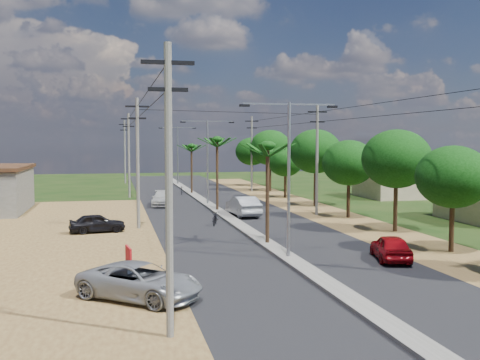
% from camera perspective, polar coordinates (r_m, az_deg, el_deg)
% --- Properties ---
extents(ground, '(160.00, 160.00, 0.00)m').
position_cam_1_polar(ground, '(28.97, 4.93, -8.10)').
color(ground, black).
rests_on(ground, ground).
extents(road, '(12.00, 110.00, 0.04)m').
position_cam_1_polar(road, '(43.28, -1.12, -4.03)').
color(road, black).
rests_on(road, ground).
extents(median, '(1.00, 90.00, 0.18)m').
position_cam_1_polar(median, '(46.19, -1.87, -3.44)').
color(median, '#605E56').
rests_on(median, ground).
extents(dirt_lot_west, '(18.00, 46.00, 0.04)m').
position_cam_1_polar(dirt_lot_west, '(36.07, -22.85, -5.97)').
color(dirt_lot_west, brown).
rests_on(dirt_lot_west, ground).
extents(dirt_shoulder_east, '(5.00, 90.00, 0.03)m').
position_cam_1_polar(dirt_shoulder_east, '(45.74, 9.39, -3.66)').
color(dirt_shoulder_east, brown).
rests_on(dirt_shoulder_east, ground).
extents(house_east_far, '(7.60, 7.50, 4.60)m').
position_cam_1_polar(house_east_far, '(62.56, 15.55, 0.49)').
color(house_east_far, '#988C67').
rests_on(house_east_far, ground).
extents(tree_east_b, '(4.00, 4.00, 5.83)m').
position_cam_1_polar(tree_east_b, '(32.45, 20.82, 0.29)').
color(tree_east_b, black).
rests_on(tree_east_b, ground).
extents(tree_east_c, '(4.60, 4.60, 6.83)m').
position_cam_1_polar(tree_east_c, '(38.63, 15.60, 2.07)').
color(tree_east_c, black).
rests_on(tree_east_c, ground).
extents(tree_east_d, '(4.20, 4.20, 6.13)m').
position_cam_1_polar(tree_east_d, '(44.80, 11.00, 1.72)').
color(tree_east_d, black).
rests_on(tree_east_d, ground).
extents(tree_east_e, '(4.80, 4.80, 7.14)m').
position_cam_1_polar(tree_east_e, '(52.27, 7.68, 2.89)').
color(tree_east_e, black).
rests_on(tree_east_e, ground).
extents(tree_east_f, '(3.80, 3.80, 5.52)m').
position_cam_1_polar(tree_east_f, '(59.74, 4.63, 1.90)').
color(tree_east_f, black).
rests_on(tree_east_f, ground).
extents(tree_east_g, '(5.00, 5.00, 7.38)m').
position_cam_1_polar(tree_east_g, '(67.55, 3.09, 3.29)').
color(tree_east_g, black).
rests_on(tree_east_g, ground).
extents(tree_east_h, '(4.40, 4.40, 6.52)m').
position_cam_1_polar(tree_east_h, '(75.21, 1.21, 2.91)').
color(tree_east_h, black).
rests_on(tree_east_h, ground).
extents(palm_median_near, '(2.00, 2.00, 6.15)m').
position_cam_1_polar(palm_median_near, '(32.16, 2.82, 3.05)').
color(palm_median_near, black).
rests_on(palm_median_near, ground).
extents(palm_median_mid, '(2.00, 2.00, 6.55)m').
position_cam_1_polar(palm_median_mid, '(47.77, -2.34, 3.80)').
color(palm_median_mid, black).
rests_on(palm_median_mid, ground).
extents(palm_median_far, '(2.00, 2.00, 5.85)m').
position_cam_1_polar(palm_median_far, '(63.57, -4.95, 3.26)').
color(palm_median_far, black).
rests_on(palm_median_far, ground).
extents(streetlight_near, '(5.10, 0.18, 8.00)m').
position_cam_1_polar(streetlight_near, '(28.36, 4.99, 1.39)').
color(streetlight_near, gray).
rests_on(streetlight_near, ground).
extents(streetlight_mid, '(5.10, 0.18, 8.00)m').
position_cam_1_polar(streetlight_mid, '(52.71, -3.32, 2.60)').
color(streetlight_mid, gray).
rests_on(streetlight_mid, ground).
extents(streetlight_far, '(5.10, 0.18, 8.00)m').
position_cam_1_polar(streetlight_far, '(77.47, -6.36, 3.03)').
color(streetlight_far, gray).
rests_on(streetlight_far, ground).
extents(utility_pole_w_a, '(1.60, 0.24, 9.00)m').
position_cam_1_polar(utility_pole_w_a, '(17.11, -7.24, -0.42)').
color(utility_pole_w_a, '#605E56').
rests_on(utility_pole_w_a, ground).
extents(utility_pole_w_b, '(1.60, 0.24, 9.00)m').
position_cam_1_polar(utility_pole_w_b, '(39.04, -10.35, 2.01)').
color(utility_pole_w_b, '#605E56').
rests_on(utility_pole_w_b, ground).
extents(utility_pole_w_c, '(1.60, 0.24, 9.00)m').
position_cam_1_polar(utility_pole_w_c, '(61.02, -11.22, 2.69)').
color(utility_pole_w_c, '#605E56').
rests_on(utility_pole_w_c, ground).
extents(utility_pole_w_d, '(1.60, 0.24, 9.00)m').
position_cam_1_polar(utility_pole_w_d, '(82.01, -11.62, 3.00)').
color(utility_pole_w_d, '#605E56').
rests_on(utility_pole_w_d, ground).
extents(utility_pole_e_b, '(1.60, 0.24, 9.00)m').
position_cam_1_polar(utility_pole_e_b, '(45.93, 7.83, 2.33)').
color(utility_pole_e_b, '#605E56').
rests_on(utility_pole_e_b, ground).
extents(utility_pole_e_c, '(1.60, 0.24, 9.00)m').
position_cam_1_polar(utility_pole_e_c, '(66.97, 1.20, 2.88)').
color(utility_pole_e_c, '#605E56').
rests_on(utility_pole_e_c, ground).
extents(car_red_near, '(2.48, 4.11, 1.31)m').
position_cam_1_polar(car_red_near, '(29.56, 15.07, -6.69)').
color(car_red_near, maroon).
rests_on(car_red_near, ground).
extents(car_silver_mid, '(2.04, 4.96, 1.60)m').
position_cam_1_polar(car_silver_mid, '(45.12, 0.32, -2.70)').
color(car_silver_mid, '#93979B').
rests_on(car_silver_mid, ground).
extents(car_white_far, '(2.39, 4.72, 1.31)m').
position_cam_1_polar(car_white_far, '(52.71, -7.90, -1.93)').
color(car_white_far, '#ADACA8').
rests_on(car_white_far, ground).
extents(car_parked_silver, '(5.27, 4.90, 1.37)m').
position_cam_1_polar(car_parked_silver, '(22.05, -10.12, -10.19)').
color(car_parked_silver, '#93979B').
rests_on(car_parked_silver, ground).
extents(car_parked_dark, '(3.80, 1.97, 1.23)m').
position_cam_1_polar(car_parked_dark, '(38.27, -14.30, -4.31)').
color(car_parked_dark, black).
rests_on(car_parked_dark, ground).
extents(moto_rider_east, '(0.69, 1.89, 0.99)m').
position_cam_1_polar(moto_rider_east, '(28.94, 16.22, -7.26)').
color(moto_rider_east, black).
rests_on(moto_rider_east, ground).
extents(moto_rider_west_a, '(1.19, 2.06, 1.03)m').
position_cam_1_polar(moto_rider_west_a, '(40.35, -2.53, -3.92)').
color(moto_rider_west_a, black).
rests_on(moto_rider_west_a, ground).
extents(moto_rider_west_b, '(0.64, 1.59, 0.93)m').
position_cam_1_polar(moto_rider_west_b, '(63.27, -5.95, -1.10)').
color(moto_rider_west_b, black).
rests_on(moto_rider_west_b, ground).
extents(roadside_sign, '(0.27, 1.31, 1.09)m').
position_cam_1_polar(roadside_sign, '(27.16, -11.25, -7.81)').
color(roadside_sign, maroon).
rests_on(roadside_sign, ground).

